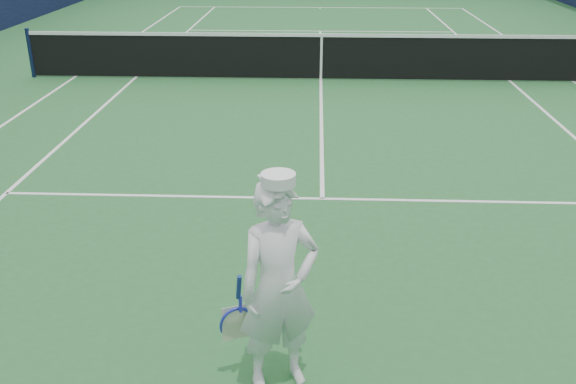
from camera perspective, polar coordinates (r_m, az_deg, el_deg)
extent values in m
plane|color=#25612E|center=(14.28, 2.93, 9.91)|extent=(80.00, 80.00, 0.00)
cube|color=white|center=(25.98, 2.85, 16.06)|extent=(11.03, 0.06, 0.01)
cube|color=white|center=(15.25, -18.46, 9.64)|extent=(0.06, 23.83, 0.01)
cube|color=white|center=(15.33, 24.16, 8.87)|extent=(0.06, 23.83, 0.01)
cube|color=white|center=(14.83, -13.42, 9.83)|extent=(0.06, 23.77, 0.01)
cube|color=white|center=(14.89, 19.19, 9.23)|extent=(0.06, 23.77, 0.01)
cube|color=white|center=(20.55, 2.88, 14.10)|extent=(8.23, 0.06, 0.01)
cube|color=white|center=(8.19, 3.07, -0.61)|extent=(8.23, 0.06, 0.01)
cube|color=white|center=(14.28, 2.93, 9.92)|extent=(0.06, 12.80, 0.01)
cube|color=white|center=(25.83, 2.85, 16.02)|extent=(0.06, 0.30, 0.01)
cylinder|color=#141E4C|center=(15.49, -21.92, 11.39)|extent=(0.09, 0.09, 1.07)
cube|color=black|center=(14.17, 2.97, 11.87)|extent=(12.79, 0.02, 0.92)
cube|color=white|center=(14.08, 3.02, 13.74)|extent=(12.79, 0.04, 0.07)
cube|color=white|center=(14.17, 2.97, 11.75)|extent=(0.05, 0.03, 0.94)
imported|color=white|center=(4.72, -0.81, -8.54)|extent=(0.72, 0.61, 1.68)
cylinder|color=white|center=(4.33, -0.87, 1.15)|extent=(0.24, 0.24, 0.08)
cube|color=white|center=(4.45, -1.45, 1.39)|extent=(0.20, 0.16, 0.02)
cylinder|color=navy|center=(4.70, -4.39, -8.44)|extent=(0.07, 0.10, 0.22)
cube|color=#2129B6|center=(4.84, -4.25, -9.90)|extent=(0.03, 0.03, 0.14)
torus|color=#2129B6|center=(5.01, -4.66, -11.50)|extent=(0.31, 0.21, 0.29)
cube|color=beige|center=(5.01, -4.66, -11.50)|extent=(0.20, 0.09, 0.30)
sphere|color=#C8E019|center=(4.84, 1.68, -6.53)|extent=(0.07, 0.07, 0.07)
sphere|color=#C8E019|center=(4.85, 2.09, -6.01)|extent=(0.07, 0.07, 0.07)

